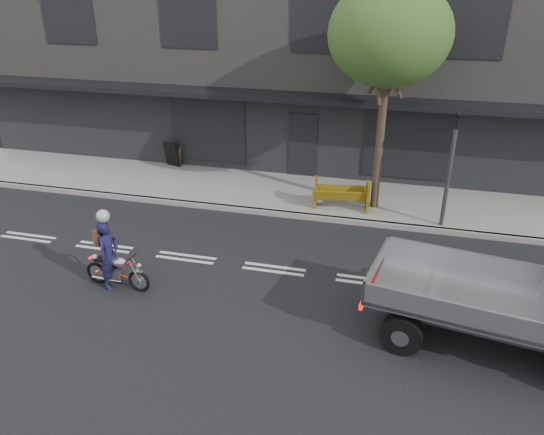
{
  "coord_description": "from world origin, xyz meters",
  "views": [
    {
      "loc": [
        2.74,
        -11.24,
        7.07
      ],
      "look_at": [
        -0.17,
        0.5,
        1.21
      ],
      "focal_mm": 35.0,
      "sensor_mm": 36.0,
      "label": 1
    }
  ],
  "objects_px": {
    "motorcycle": "(117,270)",
    "sandwich_board": "(171,154)",
    "rider": "(109,254)",
    "street_tree": "(390,35)",
    "traffic_light_pole": "(448,177)",
    "construction_barrier": "(340,197)"
  },
  "relations": [
    {
      "from": "street_tree",
      "to": "rider",
      "type": "bearing_deg",
      "value": -134.63
    },
    {
      "from": "traffic_light_pole",
      "to": "motorcycle",
      "type": "distance_m",
      "value": 9.22
    },
    {
      "from": "street_tree",
      "to": "rider",
      "type": "height_order",
      "value": "street_tree"
    },
    {
      "from": "sandwich_board",
      "to": "motorcycle",
      "type": "bearing_deg",
      "value": -59.17
    },
    {
      "from": "motorcycle",
      "to": "sandwich_board",
      "type": "bearing_deg",
      "value": 109.2
    },
    {
      "from": "sandwich_board",
      "to": "traffic_light_pole",
      "type": "bearing_deg",
      "value": 1.11
    },
    {
      "from": "traffic_light_pole",
      "to": "sandwich_board",
      "type": "height_order",
      "value": "traffic_light_pole"
    },
    {
      "from": "street_tree",
      "to": "rider",
      "type": "distance_m",
      "value": 9.35
    },
    {
      "from": "street_tree",
      "to": "rider",
      "type": "xyz_separation_m",
      "value": [
        -5.79,
        -5.87,
        -4.41
      ]
    },
    {
      "from": "motorcycle",
      "to": "construction_barrier",
      "type": "relative_size",
      "value": 1.02
    },
    {
      "from": "rider",
      "to": "sandwich_board",
      "type": "xyz_separation_m",
      "value": [
        -1.8,
        7.67,
        -0.25
      ]
    },
    {
      "from": "motorcycle",
      "to": "sandwich_board",
      "type": "xyz_separation_m",
      "value": [
        -1.95,
        7.67,
        0.16
      ]
    },
    {
      "from": "rider",
      "to": "construction_barrier",
      "type": "bearing_deg",
      "value": -37.54
    },
    {
      "from": "motorcycle",
      "to": "construction_barrier",
      "type": "height_order",
      "value": "construction_barrier"
    },
    {
      "from": "motorcycle",
      "to": "sandwich_board",
      "type": "distance_m",
      "value": 7.92
    },
    {
      "from": "street_tree",
      "to": "sandwich_board",
      "type": "bearing_deg",
      "value": 166.67
    },
    {
      "from": "motorcycle",
      "to": "rider",
      "type": "height_order",
      "value": "rider"
    },
    {
      "from": "street_tree",
      "to": "traffic_light_pole",
      "type": "relative_size",
      "value": 1.93
    },
    {
      "from": "motorcycle",
      "to": "rider",
      "type": "xyz_separation_m",
      "value": [
        -0.15,
        0.0,
        0.41
      ]
    },
    {
      "from": "motorcycle",
      "to": "sandwich_board",
      "type": "height_order",
      "value": "sandwich_board"
    },
    {
      "from": "street_tree",
      "to": "sandwich_board",
      "type": "distance_m",
      "value": 9.09
    },
    {
      "from": "street_tree",
      "to": "construction_barrier",
      "type": "distance_m",
      "value": 4.8
    }
  ]
}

